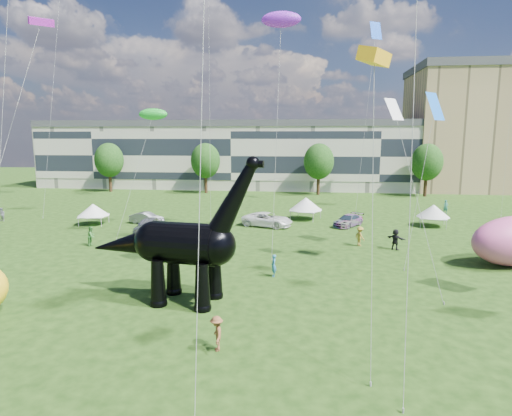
# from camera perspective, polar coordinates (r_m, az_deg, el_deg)

# --- Properties ---
(ground) EXTENTS (220.00, 220.00, 0.00)m
(ground) POSITION_cam_1_polar(r_m,az_deg,el_deg) (24.74, -7.56, -14.52)
(ground) COLOR #16330C
(ground) RESTS_ON ground
(terrace_row) EXTENTS (78.00, 11.00, 12.00)m
(terrace_row) POSITION_cam_1_polar(r_m,az_deg,el_deg) (85.09, -2.71, 6.77)
(terrace_row) COLOR beige
(terrace_row) RESTS_ON ground
(apartment_block) EXTENTS (28.00, 18.00, 22.00)m
(apartment_block) POSITION_cam_1_polar(r_m,az_deg,el_deg) (93.41, 28.50, 8.96)
(apartment_block) COLOR tan
(apartment_block) RESTS_ON ground
(tree_far_left) EXTENTS (5.20, 5.20, 9.44)m
(tree_far_left) POSITION_cam_1_polar(r_m,az_deg,el_deg) (83.04, -19.01, 6.40)
(tree_far_left) COLOR #382314
(tree_far_left) RESTS_ON ground
(tree_mid_left) EXTENTS (5.20, 5.20, 9.44)m
(tree_mid_left) POSITION_cam_1_polar(r_m,az_deg,el_deg) (77.04, -6.76, 6.65)
(tree_mid_left) COLOR #382314
(tree_mid_left) RESTS_ON ground
(tree_mid_right) EXTENTS (5.20, 5.20, 9.44)m
(tree_mid_right) POSITION_cam_1_polar(r_m,az_deg,el_deg) (75.01, 8.38, 6.54)
(tree_mid_right) COLOR #382314
(tree_mid_right) RESTS_ON ground
(tree_far_right) EXTENTS (5.20, 5.20, 9.44)m
(tree_far_right) POSITION_cam_1_polar(r_m,az_deg,el_deg) (77.68, 21.85, 6.06)
(tree_far_right) COLOR #382314
(tree_far_right) RESTS_ON ground
(dinosaur_sculpture) EXTENTS (11.45, 3.72, 9.32)m
(dinosaur_sculpture) POSITION_cam_1_polar(r_m,az_deg,el_deg) (26.43, -10.29, -4.93)
(dinosaur_sculpture) COLOR black
(dinosaur_sculpture) RESTS_ON ground
(car_silver) EXTENTS (2.02, 4.67, 1.57)m
(car_silver) POSITION_cam_1_polar(r_m,az_deg,el_deg) (46.70, -14.21, -2.22)
(car_silver) COLOR #ACACB0
(car_silver) RESTS_ON ground
(car_grey) EXTENTS (4.25, 2.31, 1.33)m
(car_grey) POSITION_cam_1_polar(r_m,az_deg,el_deg) (51.36, -14.36, -1.32)
(car_grey) COLOR slate
(car_grey) RESTS_ON ground
(car_white) EXTENTS (6.21, 4.24, 1.58)m
(car_white) POSITION_cam_1_polar(r_m,az_deg,el_deg) (48.25, 1.51, -1.55)
(car_white) COLOR white
(car_white) RESTS_ON ground
(car_dark) EXTENTS (4.11, 4.83, 1.33)m
(car_dark) POSITION_cam_1_polar(r_m,az_deg,el_deg) (49.46, 12.20, -1.64)
(car_dark) COLOR #595960
(car_dark) RESTS_ON ground
(gazebo_near) EXTENTS (5.00, 5.00, 2.73)m
(gazebo_near) POSITION_cam_1_polar(r_m,az_deg,el_deg) (52.51, 6.66, 0.54)
(gazebo_near) COLOR silver
(gazebo_near) RESTS_ON ground
(gazebo_far) EXTENTS (4.26, 4.26, 2.49)m
(gazebo_far) POSITION_cam_1_polar(r_m,az_deg,el_deg) (52.14, 22.57, -0.38)
(gazebo_far) COLOR silver
(gazebo_far) RESTS_ON ground
(gazebo_left) EXTENTS (3.88, 3.88, 2.42)m
(gazebo_left) POSITION_cam_1_polar(r_m,az_deg,el_deg) (52.59, -20.87, -0.25)
(gazebo_left) COLOR white
(gazebo_left) RESTS_ON ground
(visitors) EXTENTS (55.40, 40.41, 1.89)m
(visitors) POSITION_cam_1_polar(r_m,az_deg,el_deg) (39.33, 1.10, -3.95)
(visitors) COLOR gray
(visitors) RESTS_ON ground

